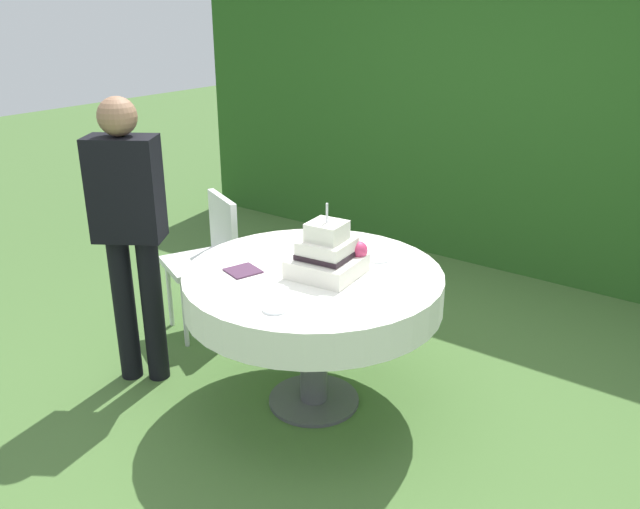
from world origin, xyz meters
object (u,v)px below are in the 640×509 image
(garden_chair, at_px, (210,251))
(standing_person, at_px, (129,225))
(wedding_cake, at_px, (328,255))
(serving_plate_far, at_px, (378,258))
(cake_table, at_px, (313,290))
(serving_plate_near, at_px, (275,309))
(napkin_stack, at_px, (243,271))

(garden_chair, height_order, standing_person, standing_person)
(wedding_cake, relative_size, serving_plate_far, 2.91)
(cake_table, xyz_separation_m, serving_plate_near, (0.13, -0.45, 0.11))
(cake_table, distance_m, garden_chair, 1.10)
(napkin_stack, relative_size, garden_chair, 0.17)
(serving_plate_far, height_order, garden_chair, garden_chair)
(napkin_stack, bearing_deg, serving_plate_near, -30.13)
(wedding_cake, height_order, serving_plate_far, wedding_cake)
(wedding_cake, bearing_deg, napkin_stack, -148.10)
(serving_plate_far, bearing_deg, garden_chair, -178.23)
(serving_plate_near, xyz_separation_m, standing_person, (-1.07, 0.07, 0.16))
(serving_plate_far, distance_m, garden_chair, 1.25)
(napkin_stack, bearing_deg, serving_plate_far, 49.77)
(napkin_stack, xyz_separation_m, garden_chair, (-0.77, 0.51, -0.23))
(cake_table, xyz_separation_m, garden_chair, (-1.06, 0.30, -0.12))
(serving_plate_near, bearing_deg, wedding_cake, 95.86)
(cake_table, distance_m, serving_plate_near, 0.48)
(serving_plate_far, xyz_separation_m, napkin_stack, (-0.46, -0.55, -0.00))
(cake_table, height_order, napkin_stack, napkin_stack)
(wedding_cake, xyz_separation_m, standing_person, (-1.02, -0.39, 0.06))
(garden_chair, bearing_deg, wedding_cake, -13.90)
(serving_plate_near, bearing_deg, serving_plate_far, 86.41)
(wedding_cake, xyz_separation_m, napkin_stack, (-0.36, -0.23, -0.10))
(wedding_cake, bearing_deg, garden_chair, 166.10)
(napkin_stack, height_order, garden_chair, garden_chair)
(cake_table, height_order, standing_person, standing_person)
(wedding_cake, bearing_deg, cake_table, -167.59)
(cake_table, xyz_separation_m, standing_person, (-0.94, -0.37, 0.26))
(napkin_stack, bearing_deg, cake_table, 36.22)
(serving_plate_far, relative_size, napkin_stack, 0.83)
(serving_plate_near, distance_m, napkin_stack, 0.48)
(wedding_cake, relative_size, garden_chair, 0.42)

